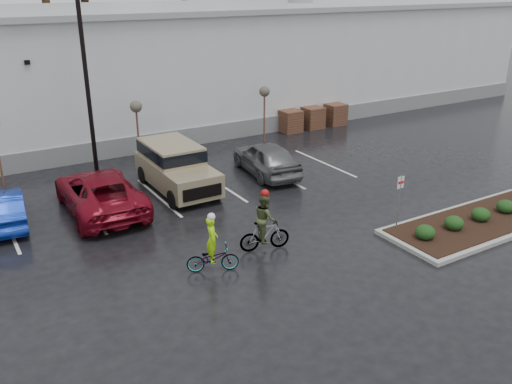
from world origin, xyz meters
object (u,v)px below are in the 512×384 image
lamppost (84,54)px  cyclist_olive (265,228)px  suv_tan (177,169)px  car_grey (266,158)px  car_red (100,192)px  fire_lane_sign (399,196)px  pallet_stack_b (312,118)px  pallet_stack_c (335,114)px  sapling_east (264,95)px  sapling_mid (136,110)px  car_blue (4,208)px  pallet_stack_a (290,121)px  cyclist_hivis (213,253)px

lamppost → cyclist_olive: lamppost is taller
suv_tan → cyclist_olive: (0.29, -6.79, -0.21)m
car_grey → car_red: bearing=9.7°
cyclist_olive → fire_lane_sign: bearing=-91.4°
pallet_stack_b → pallet_stack_c: bearing=0.0°
sapling_east → lamppost: bearing=-174.3°
sapling_mid → fire_lane_sign: bearing=-67.5°
fire_lane_sign → suv_tan: (-5.24, 8.09, -0.38)m
sapling_mid → car_blue: bearing=-146.6°
sapling_mid → fire_lane_sign: sapling_mid is taller
cyclist_olive → sapling_east: bearing=-18.6°
fire_lane_sign → car_blue: fire_lane_sign is taller
pallet_stack_b → lamppost: bearing=-172.0°
sapling_east → pallet_stack_a: bearing=21.8°
car_grey → pallet_stack_a: bearing=-125.5°
lamppost → car_blue: (-4.51, -3.62, -5.02)m
lamppost → pallet_stack_a: size_ratio=6.83×
lamppost → fire_lane_sign: lamppost is taller
fire_lane_sign → car_red: size_ratio=0.37×
pallet_stack_b → suv_tan: (-11.64, -5.71, 0.35)m
pallet_stack_b → cyclist_hivis: size_ratio=0.67×
car_red → suv_tan: bearing=-170.5°
sapling_mid → suv_tan: 5.01m
pallet_stack_b → car_blue: bearing=-163.3°
car_blue → sapling_mid: bearing=-141.1°
lamppost → fire_lane_sign: (7.80, -11.80, -4.28)m
sapling_mid → suv_tan: (0.06, -4.71, -1.70)m
lamppost → pallet_stack_c: (16.00, 2.00, -5.01)m
sapling_east → car_grey: sapling_east is taller
car_blue → cyclist_hivis: 8.91m
cyclist_hivis → pallet_stack_a: bearing=-20.2°
suv_tan → car_blue: bearing=179.3°
car_blue → car_red: 3.54m
sapling_mid → cyclist_hivis: size_ratio=1.58×
lamppost → cyclist_olive: size_ratio=4.12×
pallet_stack_a → fire_lane_sign: size_ratio=0.61×
pallet_stack_a → cyclist_hivis: 17.51m
pallet_stack_c → cyclist_hivis: cyclist_hivis is taller
suv_tan → pallet_stack_a: bearing=29.9°
sapling_east → car_blue: (-14.51, -4.62, -2.06)m
sapling_mid → pallet_stack_c: sapling_mid is taller
sapling_east → suv_tan: sapling_east is taller
sapling_mid → suv_tan: bearing=-89.3°
pallet_stack_c → cyclist_hivis: bearing=-140.0°
lamppost → pallet_stack_b: lamppost is taller
sapling_east → suv_tan: bearing=-147.7°
lamppost → suv_tan: 6.48m
pallet_stack_b → suv_tan: 12.97m
pallet_stack_a → pallet_stack_c: (3.50, 0.00, 0.00)m
fire_lane_sign → lamppost: bearing=123.5°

